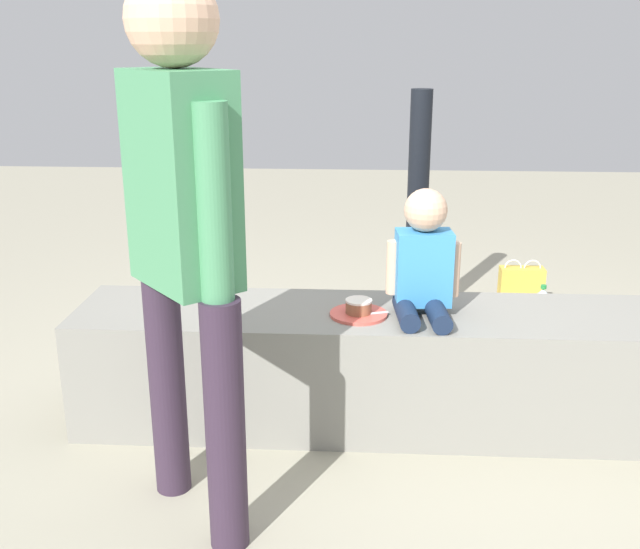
{
  "coord_description": "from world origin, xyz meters",
  "views": [
    {
      "loc": [
        -0.14,
        -2.68,
        1.49
      ],
      "look_at": [
        -0.27,
        -0.32,
        0.73
      ],
      "focal_mm": 41.3,
      "sensor_mm": 36.0,
      "label": 1
    }
  ],
  "objects_px": {
    "cake_box_white": "(186,347)",
    "handbag_black_leather": "(559,352)",
    "gift_bag": "(521,289)",
    "handbag_brown_canvas": "(214,298)",
    "child_seated": "(423,260)",
    "water_bottle_near_gift": "(542,308)",
    "cake_plate": "(359,310)",
    "adult_standing": "(183,216)",
    "party_cup_red": "(305,306)"
  },
  "relations": [
    {
      "from": "water_bottle_near_gift",
      "to": "party_cup_red",
      "type": "distance_m",
      "value": 1.29
    },
    {
      "from": "water_bottle_near_gift",
      "to": "handbag_black_leather",
      "type": "bearing_deg",
      "value": -96.11
    },
    {
      "from": "party_cup_red",
      "to": "handbag_brown_canvas",
      "type": "height_order",
      "value": "handbag_brown_canvas"
    },
    {
      "from": "cake_plate",
      "to": "gift_bag",
      "type": "relative_size",
      "value": 0.74
    },
    {
      "from": "adult_standing",
      "to": "water_bottle_near_gift",
      "type": "height_order",
      "value": "adult_standing"
    },
    {
      "from": "child_seated",
      "to": "water_bottle_near_gift",
      "type": "relative_size",
      "value": 2.02
    },
    {
      "from": "adult_standing",
      "to": "cake_box_white",
      "type": "xyz_separation_m",
      "value": [
        -0.33,
        1.22,
        -0.95
      ]
    },
    {
      "from": "child_seated",
      "to": "adult_standing",
      "type": "bearing_deg",
      "value": -139.69
    },
    {
      "from": "cake_plate",
      "to": "handbag_brown_canvas",
      "type": "xyz_separation_m",
      "value": [
        -0.79,
        1.12,
        -0.36
      ]
    },
    {
      "from": "water_bottle_near_gift",
      "to": "gift_bag",
      "type": "bearing_deg",
      "value": 104.17
    },
    {
      "from": "child_seated",
      "to": "cake_box_white",
      "type": "bearing_deg",
      "value": 151.46
    },
    {
      "from": "party_cup_red",
      "to": "cake_box_white",
      "type": "height_order",
      "value": "cake_box_white"
    },
    {
      "from": "gift_bag",
      "to": "cake_box_white",
      "type": "bearing_deg",
      "value": -157.02
    },
    {
      "from": "cake_box_white",
      "to": "handbag_black_leather",
      "type": "height_order",
      "value": "handbag_black_leather"
    },
    {
      "from": "gift_bag",
      "to": "party_cup_red",
      "type": "bearing_deg",
      "value": -174.24
    },
    {
      "from": "adult_standing",
      "to": "gift_bag",
      "type": "height_order",
      "value": "adult_standing"
    },
    {
      "from": "handbag_brown_canvas",
      "to": "cake_plate",
      "type": "bearing_deg",
      "value": -54.7
    },
    {
      "from": "cake_box_white",
      "to": "handbag_black_leather",
      "type": "distance_m",
      "value": 1.75
    },
    {
      "from": "gift_bag",
      "to": "water_bottle_near_gift",
      "type": "relative_size",
      "value": 1.27
    },
    {
      "from": "water_bottle_near_gift",
      "to": "handbag_black_leather",
      "type": "xyz_separation_m",
      "value": [
        -0.07,
        -0.63,
        0.02
      ]
    },
    {
      "from": "gift_bag",
      "to": "party_cup_red",
      "type": "distance_m",
      "value": 1.23
    },
    {
      "from": "cake_plate",
      "to": "handbag_black_leather",
      "type": "relative_size",
      "value": 0.63
    },
    {
      "from": "handbag_black_leather",
      "to": "handbag_brown_canvas",
      "type": "distance_m",
      "value": 1.82
    },
    {
      "from": "party_cup_red",
      "to": "handbag_black_leather",
      "type": "distance_m",
      "value": 1.43
    },
    {
      "from": "cake_box_white",
      "to": "child_seated",
      "type": "bearing_deg",
      "value": -28.54
    },
    {
      "from": "water_bottle_near_gift",
      "to": "handbag_black_leather",
      "type": "height_order",
      "value": "handbag_black_leather"
    },
    {
      "from": "water_bottle_near_gift",
      "to": "cake_box_white",
      "type": "xyz_separation_m",
      "value": [
        -1.81,
        -0.5,
        -0.05
      ]
    },
    {
      "from": "cake_plate",
      "to": "cake_box_white",
      "type": "xyz_separation_m",
      "value": [
        -0.84,
        0.62,
        -0.44
      ]
    },
    {
      "from": "child_seated",
      "to": "handbag_black_leather",
      "type": "bearing_deg",
      "value": 34.34
    },
    {
      "from": "adult_standing",
      "to": "water_bottle_near_gift",
      "type": "bearing_deg",
      "value": 49.18
    },
    {
      "from": "adult_standing",
      "to": "party_cup_red",
      "type": "xyz_separation_m",
      "value": [
        0.2,
        1.84,
        -0.95
      ]
    },
    {
      "from": "water_bottle_near_gift",
      "to": "party_cup_red",
      "type": "relative_size",
      "value": 2.34
    },
    {
      "from": "water_bottle_near_gift",
      "to": "handbag_brown_canvas",
      "type": "relative_size",
      "value": 0.68
    },
    {
      "from": "child_seated",
      "to": "water_bottle_near_gift",
      "type": "height_order",
      "value": "child_seated"
    },
    {
      "from": "water_bottle_near_gift",
      "to": "handbag_black_leather",
      "type": "relative_size",
      "value": 0.67
    },
    {
      "from": "water_bottle_near_gift",
      "to": "handbag_black_leather",
      "type": "distance_m",
      "value": 0.63
    },
    {
      "from": "party_cup_red",
      "to": "handbag_brown_canvas",
      "type": "distance_m",
      "value": 0.51
    },
    {
      "from": "party_cup_red",
      "to": "cake_box_white",
      "type": "bearing_deg",
      "value": -130.82
    },
    {
      "from": "gift_bag",
      "to": "handbag_brown_canvas",
      "type": "bearing_deg",
      "value": -171.87
    },
    {
      "from": "gift_bag",
      "to": "handbag_black_leather",
      "type": "relative_size",
      "value": 0.85
    },
    {
      "from": "cake_box_white",
      "to": "handbag_brown_canvas",
      "type": "distance_m",
      "value": 0.51
    },
    {
      "from": "party_cup_red",
      "to": "cake_box_white",
      "type": "xyz_separation_m",
      "value": [
        -0.54,
        -0.62,
        0.0
      ]
    },
    {
      "from": "child_seated",
      "to": "handbag_brown_canvas",
      "type": "relative_size",
      "value": 1.37
    },
    {
      "from": "cake_plate",
      "to": "gift_bag",
      "type": "bearing_deg",
      "value": 56.19
    },
    {
      "from": "handbag_brown_canvas",
      "to": "party_cup_red",
      "type": "bearing_deg",
      "value": 13.85
    },
    {
      "from": "child_seated",
      "to": "cake_box_white",
      "type": "distance_m",
      "value": 1.38
    },
    {
      "from": "water_bottle_near_gift",
      "to": "handbag_brown_canvas",
      "type": "distance_m",
      "value": 1.77
    },
    {
      "from": "cake_box_white",
      "to": "handbag_black_leather",
      "type": "xyz_separation_m",
      "value": [
        1.75,
        -0.13,
        0.07
      ]
    },
    {
      "from": "handbag_brown_canvas",
      "to": "adult_standing",
      "type": "bearing_deg",
      "value": -80.51
    },
    {
      "from": "child_seated",
      "to": "adult_standing",
      "type": "height_order",
      "value": "adult_standing"
    }
  ]
}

